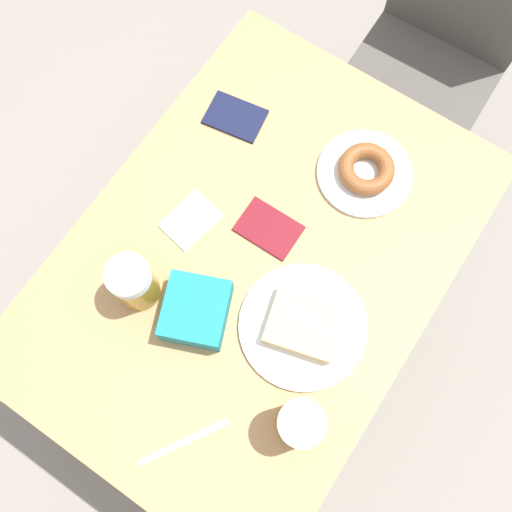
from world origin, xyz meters
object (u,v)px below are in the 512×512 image
object	(u,v)px
chair	(440,41)
fork	(184,442)
beer_mug_center	(134,283)
plate_with_cake	(303,325)
plate_with_donut	(366,171)
passport_near_edge	(269,228)
passport_far_edge	(235,117)
beer_mug_left	(300,424)
napkin_folded	(191,220)
blue_pouch	(196,311)

from	to	relation	value
chair	fork	world-z (taller)	chair
beer_mug_center	fork	bearing A→B (deg)	-37.24
chair	fork	bearing A→B (deg)	-88.92
plate_with_cake	fork	distance (m)	0.31
chair	plate_with_donut	size ratio (longest dim) A/B	4.32
fork	passport_near_edge	xyz separation A→B (m)	(-0.10, 0.44, 0.00)
chair	passport_far_edge	distance (m)	0.71
plate_with_cake	beer_mug_left	size ratio (longest dim) A/B	1.91
plate_with_cake	fork	world-z (taller)	plate_with_cake
plate_with_cake	plate_with_donut	bearing A→B (deg)	100.85
plate_with_donut	fork	size ratio (longest dim) A/B	1.27
beer_mug_center	napkin_folded	world-z (taller)	beer_mug_center
beer_mug_left	blue_pouch	size ratio (longest dim) A/B	0.80
beer_mug_center	passport_near_edge	size ratio (longest dim) A/B	1.05
plate_with_donut	beer_mug_center	bearing A→B (deg)	-117.14
blue_pouch	napkin_folded	bearing A→B (deg)	129.72
fork	blue_pouch	distance (m)	0.24
plate_with_cake	passport_far_edge	bearing A→B (deg)	140.35
chair	plate_with_cake	bearing A→B (deg)	-84.06
plate_with_donut	chair	bearing A→B (deg)	95.10
beer_mug_center	fork	size ratio (longest dim) A/B	0.82
plate_with_cake	napkin_folded	xyz separation A→B (m)	(-0.32, 0.06, -0.01)
fork	plate_with_donut	bearing A→B (deg)	90.04
fork	passport_near_edge	bearing A→B (deg)	103.07
napkin_folded	passport_far_edge	bearing A→B (deg)	103.44
plate_with_donut	passport_far_edge	distance (m)	0.31
chair	beer_mug_center	size ratio (longest dim) A/B	6.64
beer_mug_center	passport_far_edge	world-z (taller)	beer_mug_center
blue_pouch	fork	bearing A→B (deg)	-60.21
napkin_folded	passport_far_edge	xyz separation A→B (m)	(-0.06, 0.25, 0.00)
beer_mug_left	napkin_folded	xyz separation A→B (m)	(-0.41, 0.22, -0.06)
passport_far_edge	blue_pouch	bearing A→B (deg)	-65.18
passport_far_edge	beer_mug_center	bearing A→B (deg)	-81.39
chair	passport_far_edge	bearing A→B (deg)	-113.62
beer_mug_center	passport_near_edge	distance (m)	0.30
beer_mug_left	napkin_folded	size ratio (longest dim) A/B	1.06
beer_mug_left	beer_mug_center	size ratio (longest dim) A/B	1.00
passport_near_edge	blue_pouch	world-z (taller)	blue_pouch
napkin_folded	passport_near_edge	bearing A→B (deg)	27.31
plate_with_cake	passport_near_edge	size ratio (longest dim) A/B	2.01
beer_mug_center	plate_with_cake	bearing A→B (deg)	21.33
chair	napkin_folded	bearing A→B (deg)	-103.90
beer_mug_left	napkin_folded	world-z (taller)	beer_mug_left
blue_pouch	plate_with_cake	bearing A→B (deg)	26.89
chair	beer_mug_center	distance (m)	1.11
beer_mug_center	fork	world-z (taller)	beer_mug_center
beer_mug_center	passport_near_edge	xyz separation A→B (m)	(0.14, 0.25, -0.06)
plate_with_cake	beer_mug_center	world-z (taller)	beer_mug_center
plate_with_donut	fork	xyz separation A→B (m)	(0.00, -0.66, -0.01)
napkin_folded	beer_mug_center	bearing A→B (deg)	-88.39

